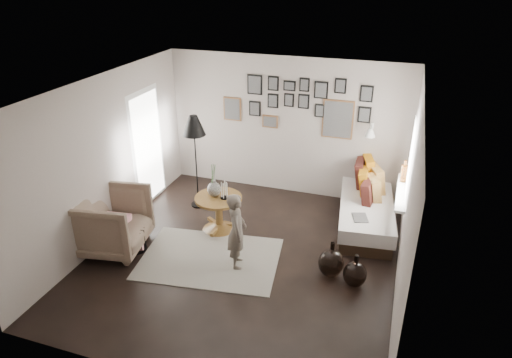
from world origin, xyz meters
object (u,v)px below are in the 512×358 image
(floor_lamp, at_px, (194,129))
(child, at_px, (237,231))
(daybed, at_px, (367,207))
(magazine_basket, at_px, (136,240))
(armchair, at_px, (111,221))
(demijohn_large, at_px, (331,263))
(demijohn_small, at_px, (355,274))
(vase, at_px, (214,187))
(pedestal_table, at_px, (219,215))

(floor_lamp, height_order, child, floor_lamp)
(daybed, bearing_deg, magazine_basket, -156.23)
(armchair, distance_m, demijohn_large, 3.38)
(demijohn_large, bearing_deg, demijohn_small, -18.92)
(vase, height_order, daybed, vase)
(floor_lamp, height_order, demijohn_large, floor_lamp)
(armchair, bearing_deg, demijohn_large, -93.32)
(armchair, bearing_deg, pedestal_table, -62.56)
(daybed, xyz_separation_m, demijohn_large, (-0.32, -1.63, -0.10))
(vase, xyz_separation_m, magazine_basket, (-0.91, -0.98, -0.60))
(armchair, height_order, demijohn_small, armchair)
(daybed, bearing_deg, armchair, -157.93)
(pedestal_table, xyz_separation_m, demijohn_small, (2.34, -0.77, -0.09))
(floor_lamp, xyz_separation_m, demijohn_small, (3.03, -1.43, -1.30))
(armchair, bearing_deg, vase, -60.34)
(daybed, distance_m, floor_lamp, 3.24)
(demijohn_small, bearing_deg, armchair, -176.02)
(daybed, bearing_deg, demijohn_large, -107.65)
(floor_lamp, relative_size, magazine_basket, 4.80)
(pedestal_table, bearing_deg, armchair, -142.81)
(armchair, bearing_deg, daybed, -71.05)
(child, bearing_deg, pedestal_table, 17.09)
(floor_lamp, bearing_deg, demijohn_large, -26.03)
(floor_lamp, distance_m, demijohn_small, 3.59)
(vase, bearing_deg, demijohn_small, -18.18)
(vase, relative_size, magazine_basket, 1.54)
(daybed, distance_m, armchair, 4.18)
(daybed, distance_m, child, 2.48)
(daybed, xyz_separation_m, armchair, (-3.67, -2.01, 0.16))
(floor_lamp, bearing_deg, daybed, 6.10)
(floor_lamp, relative_size, child, 1.46)
(pedestal_table, bearing_deg, daybed, 22.92)
(floor_lamp, relative_size, demijohn_large, 3.11)
(daybed, xyz_separation_m, floor_lamp, (-3.00, -0.32, 1.17))
(pedestal_table, height_order, demijohn_large, pedestal_table)
(floor_lamp, distance_m, magazine_basket, 2.10)
(pedestal_table, distance_m, vase, 0.50)
(floor_lamp, bearing_deg, vase, -46.05)
(demijohn_large, bearing_deg, floor_lamp, 153.97)
(pedestal_table, height_order, daybed, daybed)
(pedestal_table, relative_size, child, 0.66)
(magazine_basket, distance_m, demijohn_small, 3.34)
(armchair, xyz_separation_m, magazine_basket, (0.37, 0.07, -0.30))
(vase, bearing_deg, pedestal_table, -14.04)
(pedestal_table, xyz_separation_m, demijohn_large, (1.99, -0.65, -0.07))
(pedestal_table, height_order, child, child)
(demijohn_small, bearing_deg, child, -177.93)
(armchair, bearing_deg, child, -94.14)
(pedestal_table, height_order, floor_lamp, floor_lamp)
(child, bearing_deg, armchair, 75.51)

